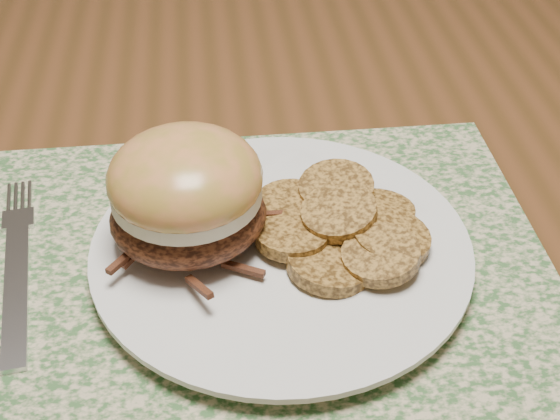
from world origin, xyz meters
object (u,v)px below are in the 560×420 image
object	(u,v)px
fork	(17,263)
dining_table	(51,222)
pork_sandwich	(187,194)
dinner_plate	(281,252)

from	to	relation	value
fork	dining_table	bearing A→B (deg)	86.16
pork_sandwich	fork	size ratio (longest dim) A/B	0.67
dining_table	dinner_plate	bearing A→B (deg)	-39.41
dining_table	pork_sandwich	xyz separation A→B (m)	(0.14, -0.15, 0.14)
dinner_plate	fork	size ratio (longest dim) A/B	1.28
pork_sandwich	fork	bearing A→B (deg)	164.18
dinner_plate	pork_sandwich	world-z (taller)	pork_sandwich
dining_table	dinner_plate	distance (m)	0.28
dinner_plate	pork_sandwich	size ratio (longest dim) A/B	1.92
dinner_plate	fork	xyz separation A→B (m)	(-0.19, 0.01, -0.01)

